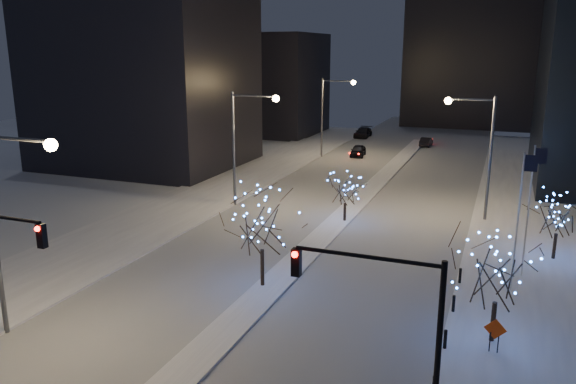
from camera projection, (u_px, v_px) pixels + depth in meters
The scene contains 22 objects.
road at pixel (366, 194), 53.80m from camera, with size 20.00×130.00×0.02m, color #A6AAB4.
median at pixel (353, 207), 49.27m from camera, with size 2.00×80.00×0.15m, color white.
east_sidewalk at pixel (545, 271), 34.97m from camera, with size 10.00×90.00×0.15m, color white.
west_sidewalk at pixel (152, 221), 45.15m from camera, with size 8.00×90.00×0.15m, color white.
filler_west_near at pixel (144, 63), 65.20m from camera, with size 22.00×18.00×24.00m, color black.
filler_west_far at pixel (263, 84), 92.58m from camera, with size 18.00×16.00×16.00m, color black.
horizon_block at pixel (481, 5), 98.00m from camera, with size 24.00×14.00×42.00m, color black.
street_lamp_w_near at pixel (7, 207), 25.53m from camera, with size 4.40×0.56×10.00m.
street_lamp_w_mid at pixel (244, 133), 48.11m from camera, with size 4.40×0.56×10.00m.
street_lamp_w_far at pixel (330, 107), 70.70m from camera, with size 4.40×0.56×10.00m.
street_lamp_east at pixel (479, 141), 44.15m from camera, with size 3.90×0.56×10.00m.
traffic_signal_east at pixel (392, 318), 18.77m from camera, with size 5.26×0.43×7.00m.
flagpoles at pixel (525, 207), 31.89m from camera, with size 1.35×2.60×8.00m.
bollards at pixel (450, 320), 27.49m from camera, with size 0.16×12.16×0.90m.
car_near at pixel (358, 151), 72.81m from camera, with size 1.73×4.31×1.47m, color black.
car_mid at pixel (426, 142), 80.42m from camera, with size 1.36×3.90×1.28m, color black.
car_far at pixel (363, 132), 88.58m from camera, with size 2.15×5.28×1.53m, color black.
holiday_tree_median_near at pixel (262, 222), 31.78m from camera, with size 5.29×5.29×5.85m.
holiday_tree_median_far at pixel (345, 189), 44.47m from camera, with size 3.85×3.85×4.02m.
holiday_tree_plaza_near at pixel (498, 271), 25.62m from camera, with size 5.13×5.13×5.38m.
holiday_tree_plaza_far at pixel (558, 215), 36.16m from camera, with size 3.91×3.91×4.52m.
construction_sign at pixel (495, 332), 25.22m from camera, with size 0.99×0.11×1.64m.
Camera 1 is at (11.90, -16.26, 13.47)m, focal length 35.00 mm.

